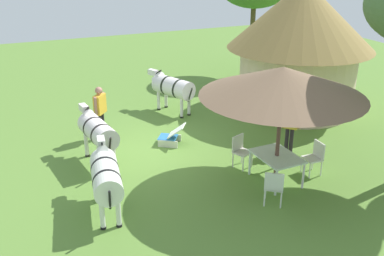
# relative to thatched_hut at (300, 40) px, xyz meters

# --- Properties ---
(ground_plane) EXTENTS (36.00, 36.00, 0.00)m
(ground_plane) POSITION_rel_thatched_hut_xyz_m (1.45, -6.02, -2.55)
(ground_plane) COLOR #5A8334
(thatched_hut) EXTENTS (5.14, 5.14, 4.60)m
(thatched_hut) POSITION_rel_thatched_hut_xyz_m (0.00, 0.00, 0.00)
(thatched_hut) COLOR beige
(thatched_hut) RESTS_ON ground_plane
(shade_umbrella) EXTENTS (4.04, 4.04, 3.05)m
(shade_umbrella) POSITION_rel_thatched_hut_xyz_m (4.44, -3.68, 0.14)
(shade_umbrella) COLOR brown
(shade_umbrella) RESTS_ON ground_plane
(patio_dining_table) EXTENTS (1.34, 0.99, 0.74)m
(patio_dining_table) POSITION_rel_thatched_hut_xyz_m (4.44, -3.68, -1.89)
(patio_dining_table) COLOR silver
(patio_dining_table) RESTS_ON ground_plane
(patio_chair_east_end) EXTENTS (0.45, 0.43, 0.90)m
(patio_chair_east_end) POSITION_rel_thatched_hut_xyz_m (4.47, -2.49, -2.02)
(patio_chair_east_end) COLOR white
(patio_chair_east_end) RESTS_ON ground_plane
(patio_chair_west_end) EXTENTS (0.55, 0.56, 0.90)m
(patio_chair_west_end) POSITION_rel_thatched_hut_xyz_m (3.33, -4.11, -2.02)
(patio_chair_west_end) COLOR silver
(patio_chair_west_end) RESTS_ON ground_plane
(patio_chair_near_lawn) EXTENTS (0.60, 0.60, 0.90)m
(patio_chair_near_lawn) POSITION_rel_thatched_hut_xyz_m (5.40, -4.37, -2.02)
(patio_chair_near_lawn) COLOR silver
(patio_chair_near_lawn) RESTS_ON ground_plane
(guest_beside_umbrella) EXTENTS (0.44, 0.42, 1.55)m
(guest_beside_umbrella) POSITION_rel_thatched_hut_xyz_m (3.11, -2.37, -1.62)
(guest_beside_umbrella) COLOR black
(guest_beside_umbrella) RESTS_ON ground_plane
(standing_watcher) EXTENTS (0.49, 0.46, 1.70)m
(standing_watcher) POSITION_rel_thatched_hut_xyz_m (-0.06, -7.19, -1.52)
(standing_watcher) COLOR black
(standing_watcher) RESTS_ON ground_plane
(striped_lounge_chair) EXTENTS (0.88, 0.95, 0.66)m
(striped_lounge_chair) POSITION_rel_thatched_hut_xyz_m (1.21, -5.34, -2.29)
(striped_lounge_chair) COLOR #2B6EB3
(striped_lounge_chair) RESTS_ON ground_plane
(zebra_nearest_camera) EXTENTS (2.27, 0.85, 1.49)m
(zebra_nearest_camera) POSITION_rel_thatched_hut_xyz_m (1.58, -7.64, -1.59)
(zebra_nearest_camera) COLOR silver
(zebra_nearest_camera) RESTS_ON ground_plane
(zebra_by_umbrella) EXTENTS (2.11, 1.23, 1.48)m
(zebra_by_umbrella) POSITION_rel_thatched_hut_xyz_m (-1.41, -4.30, -1.59)
(zebra_by_umbrella) COLOR silver
(zebra_by_umbrella) RESTS_ON ground_plane
(zebra_toward_hut) EXTENTS (2.34, 0.86, 1.47)m
(zebra_toward_hut) POSITION_rel_thatched_hut_xyz_m (4.12, -7.99, -1.61)
(zebra_toward_hut) COLOR silver
(zebra_toward_hut) RESTS_ON ground_plane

